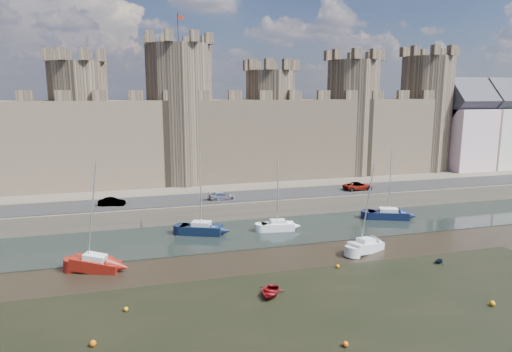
# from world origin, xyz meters

# --- Properties ---
(ground) EXTENTS (160.00, 160.00, 0.00)m
(ground) POSITION_xyz_m (0.00, 0.00, 0.00)
(ground) COLOR black
(ground) RESTS_ON ground
(water_channel) EXTENTS (160.00, 12.00, 0.08)m
(water_channel) POSITION_xyz_m (0.00, 24.00, 0.04)
(water_channel) COLOR black
(water_channel) RESTS_ON ground
(quay) EXTENTS (160.00, 60.00, 2.50)m
(quay) POSITION_xyz_m (0.00, 60.00, 1.25)
(quay) COLOR #4C443A
(quay) RESTS_ON ground
(road) EXTENTS (160.00, 7.00, 0.10)m
(road) POSITION_xyz_m (0.00, 34.00, 2.55)
(road) COLOR black
(road) RESTS_ON quay
(castle) EXTENTS (108.50, 11.00, 29.00)m
(castle) POSITION_xyz_m (-0.64, 48.00, 11.67)
(castle) COLOR #42382B
(castle) RESTS_ON quay
(car_1) EXTENTS (3.73, 1.96, 1.17)m
(car_1) POSITION_xyz_m (-9.31, 33.23, 3.08)
(car_1) COLOR gray
(car_1) RESTS_ON quay
(car_2) EXTENTS (3.94, 1.68, 1.13)m
(car_2) POSITION_xyz_m (5.91, 32.69, 3.07)
(car_2) COLOR gray
(car_2) RESTS_ON quay
(car_3) EXTENTS (4.82, 2.35, 1.32)m
(car_3) POSITION_xyz_m (27.91, 33.20, 3.16)
(car_3) COLOR gray
(car_3) RESTS_ON quay
(sailboat_1) EXTENTS (5.62, 3.94, 10.51)m
(sailboat_1) POSITION_xyz_m (1.63, 25.04, 0.82)
(sailboat_1) COLOR black
(sailboat_1) RESTS_ON ground
(sailboat_2) EXTENTS (4.47, 2.27, 9.23)m
(sailboat_2) POSITION_xyz_m (11.43, 23.92, 0.76)
(sailboat_2) COLOR white
(sailboat_2) RESTS_ON ground
(sailboat_3) EXTENTS (5.95, 4.12, 9.73)m
(sailboat_3) POSITION_xyz_m (28.35, 24.95, 0.76)
(sailboat_3) COLOR #0E1733
(sailboat_3) RESTS_ON ground
(sailboat_4) EXTENTS (5.15, 3.45, 11.23)m
(sailboat_4) POSITION_xyz_m (-10.56, 16.14, 0.81)
(sailboat_4) COLOR maroon
(sailboat_4) RESTS_ON ground
(sailboat_5) EXTENTS (5.02, 3.59, 10.12)m
(sailboat_5) POSITION_xyz_m (18.60, 13.82, 0.73)
(sailboat_5) COLOR silver
(sailboat_5) RESTS_ON ground
(dinghy_4) EXTENTS (3.48, 3.85, 0.65)m
(dinghy_4) POSITION_xyz_m (4.76, 5.96, 0.33)
(dinghy_4) COLOR maroon
(dinghy_4) RESTS_ON ground
(dinghy_7) EXTENTS (1.56, 1.44, 0.68)m
(dinghy_7) POSITION_xyz_m (24.36, 8.49, 0.34)
(dinghy_7) COLOR black
(dinghy_7) RESTS_ON ground
(buoy_1) EXTENTS (0.38, 0.38, 0.38)m
(buoy_1) POSITION_xyz_m (-7.63, 6.44, 0.19)
(buoy_1) COLOR #D29009
(buoy_1) RESTS_ON ground
(buoy_2) EXTENTS (0.43, 0.43, 0.43)m
(buoy_2) POSITION_xyz_m (7.46, -3.39, 0.21)
(buoy_2) COLOR #D05909
(buoy_2) RESTS_ON ground
(buoy_3) EXTENTS (0.41, 0.41, 0.41)m
(buoy_3) POSITION_xyz_m (13.39, 10.20, 0.21)
(buoy_3) COLOR #C16608
(buoy_3) RESTS_ON ground
(buoy_4) EXTENTS (0.49, 0.49, 0.49)m
(buoy_4) POSITION_xyz_m (-9.91, 1.55, 0.25)
(buoy_4) COLOR #B85308
(buoy_4) RESTS_ON ground
(buoy_5) EXTENTS (0.48, 0.48, 0.48)m
(buoy_5) POSITION_xyz_m (22.31, -1.07, 0.24)
(buoy_5) COLOR orange
(buoy_5) RESTS_ON ground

